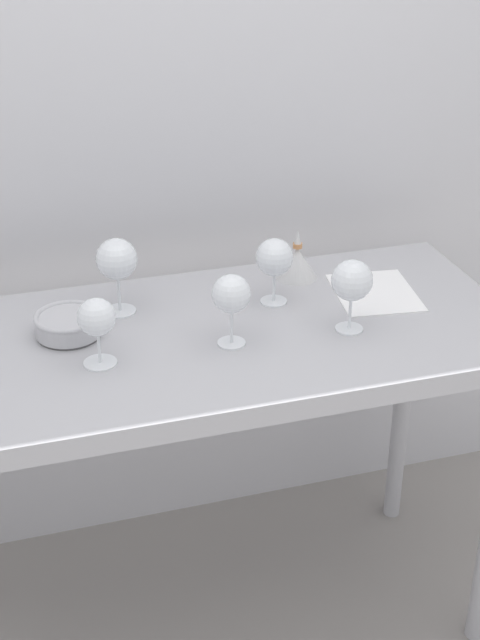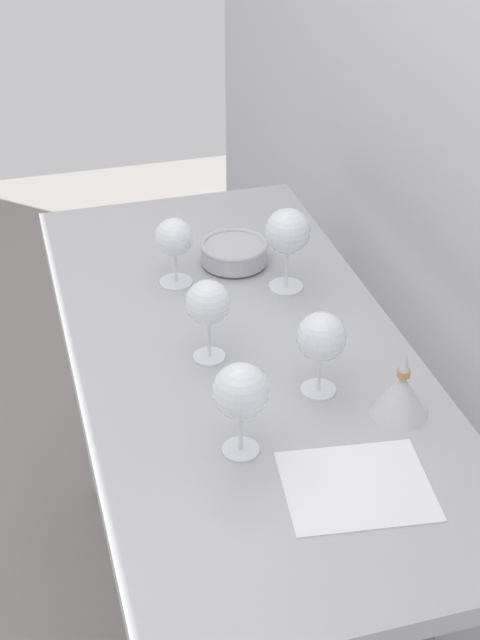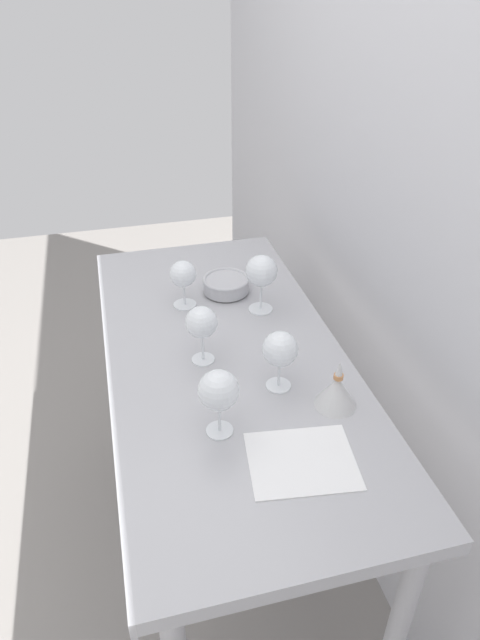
{
  "view_description": "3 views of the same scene",
  "coord_description": "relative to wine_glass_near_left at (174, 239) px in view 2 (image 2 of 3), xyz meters",
  "views": [
    {
      "loc": [
        -0.48,
        -1.77,
        1.91
      ],
      "look_at": [
        0.05,
        -0.04,
        0.94
      ],
      "focal_mm": 51.33,
      "sensor_mm": 36.0,
      "label": 1
    },
    {
      "loc": [
        1.42,
        -0.4,
        1.92
      ],
      "look_at": [
        0.02,
        -0.01,
        0.98
      ],
      "focal_mm": 51.35,
      "sensor_mm": 36.0,
      "label": 2
    },
    {
      "loc": [
        1.22,
        -0.27,
        1.84
      ],
      "look_at": [
        0.0,
        0.04,
        1.0
      ],
      "focal_mm": 31.18,
      "sensor_mm": 36.0,
      "label": 3
    }
  ],
  "objects": [
    {
      "name": "wine_glass_near_left",
      "position": [
        0.0,
        0.0,
        0.0
      ],
      "size": [
        0.08,
        0.08,
        0.15
      ],
      "color": "white",
      "rests_on": "steel_counter"
    },
    {
      "name": "wine_glass_far_right",
      "position": [
        0.45,
        0.17,
        0.01
      ],
      "size": [
        0.09,
        0.09,
        0.16
      ],
      "color": "white",
      "rests_on": "steel_counter"
    },
    {
      "name": "wine_glass_near_center",
      "position": [
        0.29,
        0.0,
        0.01
      ],
      "size": [
        0.09,
        0.09,
        0.17
      ],
      "color": "white",
      "rests_on": "steel_counter"
    },
    {
      "name": "decanter_funnel",
      "position": [
        0.55,
        0.28,
        -0.07
      ],
      "size": [
        0.11,
        0.11,
        0.13
      ],
      "color": "silver",
      "rests_on": "steel_counter"
    },
    {
      "name": "wine_glass_far_left",
      "position": [
        0.08,
        0.23,
        0.02
      ],
      "size": [
        0.1,
        0.1,
        0.19
      ],
      "color": "white",
      "rests_on": "steel_counter"
    },
    {
      "name": "tasting_bowl",
      "position": [
        -0.05,
        0.15,
        -0.08
      ],
      "size": [
        0.15,
        0.15,
        0.05
      ],
      "color": "#4C4C4C",
      "rests_on": "steel_counter"
    },
    {
      "name": "tasting_sheet_upper",
      "position": [
        0.71,
        0.14,
        -0.11
      ],
      "size": [
        0.22,
        0.26,
        0.0
      ],
      "primitive_type": "cube",
      "rotation": [
        0.0,
        0.0,
        -0.13
      ],
      "color": "white",
      "rests_on": "steel_counter"
    },
    {
      "name": "steel_counter",
      "position": [
        0.28,
        0.07,
        -0.21
      ],
      "size": [
        1.4,
        0.65,
        0.9
      ],
      "color": "#AEAEB3",
      "rests_on": "ground_plane"
    },
    {
      "name": "wine_glass_near_right",
      "position": [
        0.57,
        -0.01,
        0.01
      ],
      "size": [
        0.09,
        0.09,
        0.17
      ],
      "color": "white",
      "rests_on": "steel_counter"
    }
  ]
}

